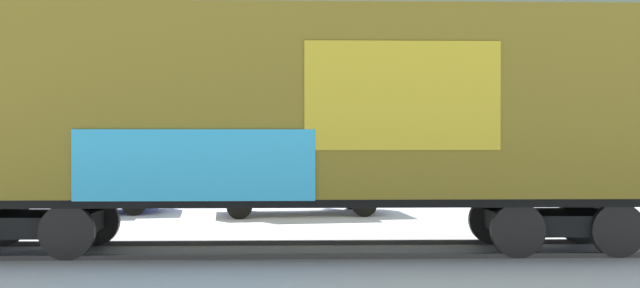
# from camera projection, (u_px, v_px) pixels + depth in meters

# --- Properties ---
(ground_plane) EXTENTS (260.00, 260.00, 0.00)m
(ground_plane) POSITION_uv_depth(u_px,v_px,m) (237.00, 251.00, 11.61)
(ground_plane) COLOR silver
(track) EXTENTS (59.96, 5.74, 0.08)m
(track) POSITION_uv_depth(u_px,v_px,m) (245.00, 249.00, 11.55)
(track) COLOR #4C4742
(track) RESTS_ON ground_plane
(freight_car) EXTENTS (13.98, 3.97, 4.36)m
(freight_car) POSITION_uv_depth(u_px,v_px,m) (295.00, 110.00, 11.54)
(freight_car) COLOR olive
(freight_car) RESTS_ON ground_plane
(flagpole) EXTENTS (0.52, 1.39, 8.57)m
(flagpole) POSITION_uv_depth(u_px,v_px,m) (194.00, 47.00, 23.67)
(flagpole) COLOR silver
(flagpole) RESTS_ON ground_plane
(hillside) EXTENTS (155.41, 43.58, 18.44)m
(hillside) POSITION_uv_depth(u_px,v_px,m) (332.00, 96.00, 77.35)
(hillside) COLOR slate
(hillside) RESTS_ON ground_plane
(parked_car_blue) EXTENTS (4.93, 2.77, 1.52)m
(parked_car_blue) POSITION_uv_depth(u_px,v_px,m) (75.00, 184.00, 17.56)
(parked_car_blue) COLOR navy
(parked_car_blue) RESTS_ON ground_plane
(parked_car_silver) EXTENTS (4.94, 2.73, 1.65)m
(parked_car_silver) POSITION_uv_depth(u_px,v_px,m) (294.00, 182.00, 17.35)
(parked_car_silver) COLOR #B7BABF
(parked_car_silver) RESTS_ON ground_plane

